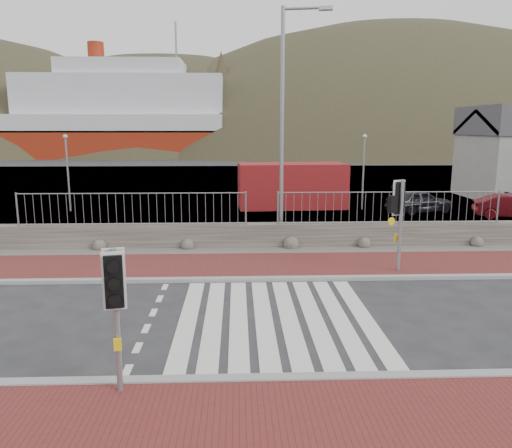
{
  "coord_description": "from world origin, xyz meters",
  "views": [
    {
      "loc": [
        -0.9,
        -11.22,
        4.5
      ],
      "look_at": [
        -0.37,
        3.0,
        1.72
      ],
      "focal_mm": 35.0,
      "sensor_mm": 36.0,
      "label": 1
    }
  ],
  "objects_px": {
    "ferry": "(83,121)",
    "car_b": "(512,207)",
    "traffic_signal_far": "(400,206)",
    "streetlight": "(286,114)",
    "shipping_container": "(292,185)",
    "car_a": "(419,201)",
    "traffic_signal_near": "(115,291)"
  },
  "relations": [
    {
      "from": "ferry",
      "to": "streetlight",
      "type": "height_order",
      "value": "ferry"
    },
    {
      "from": "ferry",
      "to": "traffic_signal_near",
      "type": "bearing_deg",
      "value": -73.04
    },
    {
      "from": "ferry",
      "to": "shipping_container",
      "type": "relative_size",
      "value": 8.35
    },
    {
      "from": "streetlight",
      "to": "car_a",
      "type": "distance_m",
      "value": 11.13
    },
    {
      "from": "traffic_signal_near",
      "to": "shipping_container",
      "type": "height_order",
      "value": "traffic_signal_near"
    },
    {
      "from": "traffic_signal_far",
      "to": "car_a",
      "type": "relative_size",
      "value": 0.81
    },
    {
      "from": "shipping_container",
      "to": "car_b",
      "type": "relative_size",
      "value": 1.67
    },
    {
      "from": "car_a",
      "to": "car_b",
      "type": "height_order",
      "value": "car_a"
    },
    {
      "from": "shipping_container",
      "to": "car_a",
      "type": "distance_m",
      "value": 6.94
    },
    {
      "from": "ferry",
      "to": "traffic_signal_far",
      "type": "bearing_deg",
      "value": -65.91
    },
    {
      "from": "ferry",
      "to": "streetlight",
      "type": "relative_size",
      "value": 5.65
    },
    {
      "from": "streetlight",
      "to": "car_a",
      "type": "height_order",
      "value": "streetlight"
    },
    {
      "from": "traffic_signal_far",
      "to": "car_b",
      "type": "distance_m",
      "value": 12.72
    },
    {
      "from": "ferry",
      "to": "shipping_container",
      "type": "bearing_deg",
      "value": -62.31
    },
    {
      "from": "traffic_signal_far",
      "to": "streetlight",
      "type": "xyz_separation_m",
      "value": [
        -3.12,
        4.42,
        2.86
      ]
    },
    {
      "from": "shipping_container",
      "to": "ferry",
      "type": "bearing_deg",
      "value": 114.55
    },
    {
      "from": "ferry",
      "to": "traffic_signal_far",
      "type": "relative_size",
      "value": 17.05
    },
    {
      "from": "streetlight",
      "to": "shipping_container",
      "type": "xyz_separation_m",
      "value": [
        1.22,
        8.71,
        -3.73
      ]
    },
    {
      "from": "traffic_signal_far",
      "to": "shipping_container",
      "type": "xyz_separation_m",
      "value": [
        -1.9,
        13.13,
        -0.87
      ]
    },
    {
      "from": "streetlight",
      "to": "car_b",
      "type": "distance_m",
      "value": 13.46
    },
    {
      "from": "traffic_signal_near",
      "to": "traffic_signal_far",
      "type": "distance_m",
      "value": 9.9
    },
    {
      "from": "ferry",
      "to": "car_a",
      "type": "xyz_separation_m",
      "value": [
        33.42,
        -53.2,
        -4.74
      ]
    },
    {
      "from": "ferry",
      "to": "car_a",
      "type": "distance_m",
      "value": 63.0
    },
    {
      "from": "ferry",
      "to": "car_b",
      "type": "height_order",
      "value": "ferry"
    },
    {
      "from": "traffic_signal_far",
      "to": "car_b",
      "type": "xyz_separation_m",
      "value": [
        8.7,
        9.15,
        -1.53
      ]
    },
    {
      "from": "ferry",
      "to": "traffic_signal_near",
      "type": "relative_size",
      "value": 19.45
    },
    {
      "from": "shipping_container",
      "to": "car_b",
      "type": "xyz_separation_m",
      "value": [
        10.6,
        -3.98,
        -0.66
      ]
    },
    {
      "from": "shipping_container",
      "to": "car_b",
      "type": "distance_m",
      "value": 11.34
    },
    {
      "from": "traffic_signal_near",
      "to": "car_b",
      "type": "xyz_separation_m",
      "value": [
        15.7,
        16.14,
        -1.26
      ]
    },
    {
      "from": "traffic_signal_far",
      "to": "car_b",
      "type": "bearing_deg",
      "value": -157.5
    },
    {
      "from": "ferry",
      "to": "shipping_container",
      "type": "height_order",
      "value": "ferry"
    },
    {
      "from": "ferry",
      "to": "car_b",
      "type": "bearing_deg",
      "value": -55.81
    }
  ]
}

